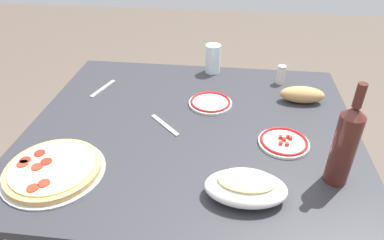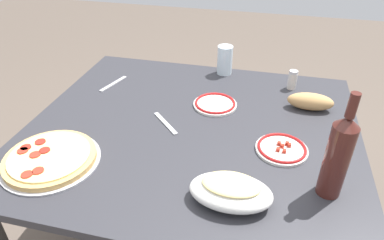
{
  "view_description": "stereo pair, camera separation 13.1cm",
  "coord_description": "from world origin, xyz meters",
  "views": [
    {
      "loc": [
        0.13,
        -1.08,
        1.46
      ],
      "look_at": [
        0.0,
        0.0,
        0.73
      ],
      "focal_mm": 32.57,
      "sensor_mm": 36.0,
      "label": 1
    },
    {
      "loc": [
        0.26,
        -1.06,
        1.46
      ],
      "look_at": [
        0.0,
        0.0,
        0.73
      ],
      "focal_mm": 32.57,
      "sensor_mm": 36.0,
      "label": 2
    }
  ],
  "objects": [
    {
      "name": "wine_bottle",
      "position": [
        0.47,
        -0.24,
        0.84
      ],
      "size": [
        0.07,
        0.07,
        0.34
      ],
      "color": "#471E19",
      "rests_on": "dining_table"
    },
    {
      "name": "baked_pasta_dish",
      "position": [
        0.2,
        -0.34,
        0.74
      ],
      "size": [
        0.24,
        0.15,
        0.08
      ],
      "color": "white",
      "rests_on": "dining_table"
    },
    {
      "name": "side_plate_far",
      "position": [
        0.06,
        0.17,
        0.71
      ],
      "size": [
        0.18,
        0.18,
        0.02
      ],
      "color": "white",
      "rests_on": "dining_table"
    },
    {
      "name": "water_glass",
      "position": [
        0.04,
        0.49,
        0.77
      ],
      "size": [
        0.07,
        0.07,
        0.14
      ],
      "primitive_type": "cylinder",
      "color": "silver",
      "rests_on": "dining_table"
    },
    {
      "name": "spice_shaker",
      "position": [
        0.36,
        0.4,
        0.75
      ],
      "size": [
        0.04,
        0.04,
        0.09
      ],
      "color": "silver",
      "rests_on": "dining_table"
    },
    {
      "name": "pepperoni_pizza",
      "position": [
        -0.41,
        -0.31,
        0.72
      ],
      "size": [
        0.32,
        0.32,
        0.03
      ],
      "color": "#B7B7BC",
      "rests_on": "dining_table"
    },
    {
      "name": "dining_table",
      "position": [
        0.0,
        0.0,
        0.6
      ],
      "size": [
        1.24,
        1.09,
        0.7
      ],
      "color": "#2D2D33",
      "rests_on": "ground"
    },
    {
      "name": "fork_right",
      "position": [
        -0.44,
        0.25,
        0.71
      ],
      "size": [
        0.07,
        0.17,
        0.0
      ],
      "primitive_type": "cube",
      "rotation": [
        0.0,
        0.0,
        1.27
      ],
      "color": "#B7B7BC",
      "rests_on": "dining_table"
    },
    {
      "name": "bread_loaf",
      "position": [
        0.44,
        0.24,
        0.74
      ],
      "size": [
        0.18,
        0.08,
        0.07
      ],
      "primitive_type": "ellipsoid",
      "color": "tan",
      "rests_on": "dining_table"
    },
    {
      "name": "fork_left",
      "position": [
        -0.1,
        -0.01,
        0.71
      ],
      "size": [
        0.13,
        0.13,
        0.0
      ],
      "primitive_type": "cube",
      "rotation": [
        0.0,
        0.0,
        2.35
      ],
      "color": "#B7B7BC",
      "rests_on": "dining_table"
    },
    {
      "name": "side_plate_near",
      "position": [
        0.34,
        -0.07,
        0.71
      ],
      "size": [
        0.18,
        0.18,
        0.02
      ],
      "color": "white",
      "rests_on": "dining_table"
    }
  ]
}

